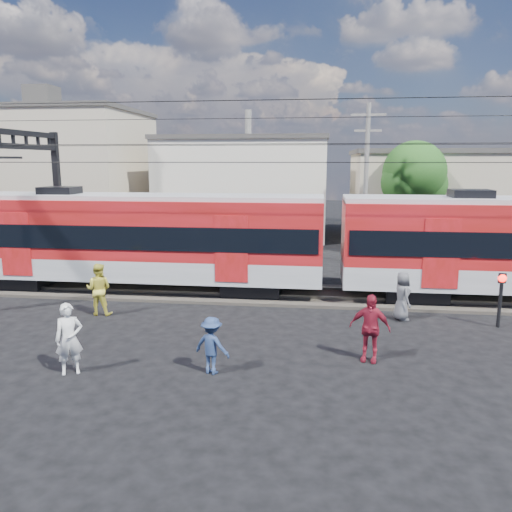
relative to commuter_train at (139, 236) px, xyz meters
The scene contains 17 objects.
ground 9.27m from the commuter_train, 63.29° to the right, with size 120.00×120.00×0.00m, color black.
track_bed 4.66m from the commuter_train, ahead, with size 70.00×3.40×0.12m, color #2D2823.
rail_near 4.66m from the commuter_train, 10.55° to the right, with size 70.00×0.12×0.12m, color #59544C.
rail_far 4.66m from the commuter_train, 10.55° to the left, with size 70.00×0.12×0.12m, color #59544C.
commuter_train is the anchor object (origin of this frame).
catenary 5.37m from the commuter_train, behind, with size 70.00×9.30×7.52m.
building_west 20.72m from the commuter_train, 129.04° to the left, with size 14.28×10.20×9.30m.
building_midwest 19.15m from the commuter_train, 83.91° to the left, with size 12.24×12.24×7.30m.
building_mideast 24.11m from the commuter_train, 41.59° to the left, with size 16.32×10.20×6.30m.
utility_pole_mid 12.41m from the commuter_train, 34.92° to the left, with size 1.80×0.24×8.50m.
tree_near 16.78m from the commuter_train, 37.38° to the left, with size 3.82×3.64×6.72m.
pedestrian_a 8.64m from the commuter_train, 82.22° to the right, with size 0.70×0.46×1.92m, color silver.
pedestrian_b 3.74m from the commuter_train, 95.10° to the right, with size 0.93×0.73×1.92m, color gold.
pedestrian_c 9.48m from the commuter_train, 58.50° to the right, with size 1.00×0.57×1.54m, color navy.
pedestrian_d 11.32m from the commuter_train, 35.91° to the right, with size 1.14×0.47×1.94m, color maroon.
pedestrian_e 11.03m from the commuter_train, 14.18° to the right, with size 0.85×0.55×1.74m, color #494A4E.
crossing_signal 14.12m from the commuter_train, 12.70° to the right, with size 0.27×0.27×1.88m.
Camera 1 is at (3.58, -12.19, 5.57)m, focal length 35.00 mm.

